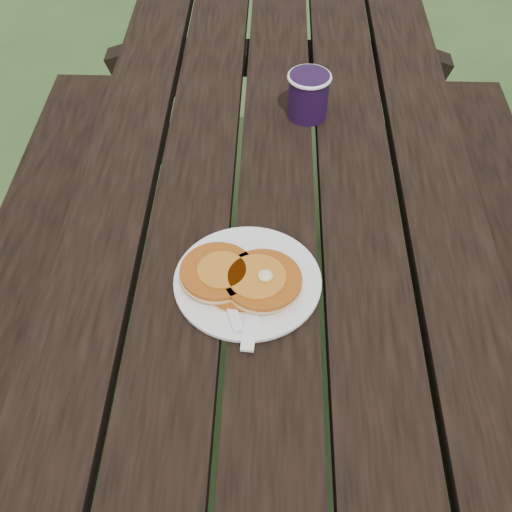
{
  "coord_description": "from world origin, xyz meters",
  "views": [
    {
      "loc": [
        -0.01,
        -0.83,
        1.55
      ],
      "look_at": [
        -0.03,
        -0.15,
        0.8
      ],
      "focal_mm": 45.0,
      "sensor_mm": 36.0,
      "label": 1
    }
  ],
  "objects_px": {
    "picnic_table": "(272,335)",
    "plate": "(248,282)",
    "coffee_cup": "(309,93)",
    "pancake_stack": "(241,278)"
  },
  "relations": [
    {
      "from": "plate",
      "to": "pancake_stack",
      "type": "height_order",
      "value": "pancake_stack"
    },
    {
      "from": "coffee_cup",
      "to": "pancake_stack",
      "type": "bearing_deg",
      "value": -103.78
    },
    {
      "from": "pancake_stack",
      "to": "coffee_cup",
      "type": "height_order",
      "value": "coffee_cup"
    },
    {
      "from": "picnic_table",
      "to": "pancake_stack",
      "type": "distance_m",
      "value": 0.45
    },
    {
      "from": "picnic_table",
      "to": "pancake_stack",
      "type": "relative_size",
      "value": 9.29
    },
    {
      "from": "picnic_table",
      "to": "plate",
      "type": "bearing_deg",
      "value": -104.63
    },
    {
      "from": "plate",
      "to": "coffee_cup",
      "type": "relative_size",
      "value": 2.42
    },
    {
      "from": "picnic_table",
      "to": "plate",
      "type": "distance_m",
      "value": 0.42
    },
    {
      "from": "picnic_table",
      "to": "pancake_stack",
      "type": "height_order",
      "value": "pancake_stack"
    },
    {
      "from": "plate",
      "to": "coffee_cup",
      "type": "height_order",
      "value": "coffee_cup"
    }
  ]
}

